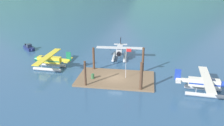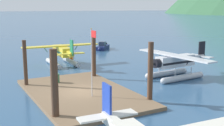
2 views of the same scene
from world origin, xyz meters
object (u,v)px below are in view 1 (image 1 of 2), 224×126
(seaplane_yellow_port_fwd, at_px, (49,61))
(seaplane_cream_stbd_aft, at_px, (204,84))
(flagpole, at_px, (127,59))
(boat_navy_open_west, at_px, (29,48))
(mooring_buoy, at_px, (44,63))
(seaplane_silver_bow_centre, at_px, (119,52))
(fuel_drum, at_px, (93,76))

(seaplane_yellow_port_fwd, xyz_separation_m, seaplane_cream_stbd_aft, (28.74, -6.23, 0.00))
(flagpole, xyz_separation_m, boat_navy_open_west, (-26.36, 14.22, -3.42))
(mooring_buoy, distance_m, seaplane_silver_bow_centre, 16.74)
(fuel_drum, bearing_deg, seaplane_cream_stbd_aft, -6.78)
(fuel_drum, height_order, mooring_buoy, fuel_drum)
(flagpole, bearing_deg, seaplane_cream_stbd_aft, -15.06)
(mooring_buoy, bearing_deg, flagpole, -15.01)
(seaplane_yellow_port_fwd, height_order, seaplane_cream_stbd_aft, same)
(fuel_drum, relative_size, seaplane_yellow_port_fwd, 0.08)
(fuel_drum, bearing_deg, seaplane_silver_bow_centre, 75.09)
(fuel_drum, height_order, boat_navy_open_west, boat_navy_open_west)
(fuel_drum, distance_m, seaplane_silver_bow_centre, 12.91)
(flagpole, xyz_separation_m, seaplane_cream_stbd_aft, (12.82, -3.45, -2.33))
(seaplane_cream_stbd_aft, xyz_separation_m, boat_navy_open_west, (-39.18, 17.67, -1.09))
(fuel_drum, distance_m, seaplane_cream_stbd_aft, 18.97)
(flagpole, relative_size, mooring_buoy, 8.57)
(mooring_buoy, height_order, seaplane_silver_bow_centre, seaplane_silver_bow_centre)
(flagpole, bearing_deg, seaplane_silver_bow_centre, 103.46)
(flagpole, bearing_deg, mooring_buoy, 164.99)
(seaplane_silver_bow_centre, bearing_deg, mooring_buoy, -157.53)
(fuel_drum, relative_size, mooring_buoy, 1.31)
(mooring_buoy, xyz_separation_m, seaplane_cream_stbd_aft, (30.93, -8.31, 1.24))
(seaplane_yellow_port_fwd, distance_m, boat_navy_open_west, 15.53)
(seaplane_cream_stbd_aft, bearing_deg, mooring_buoy, 164.97)
(flagpole, height_order, seaplane_silver_bow_centre, flagpole)
(mooring_buoy, distance_m, seaplane_cream_stbd_aft, 32.05)
(fuel_drum, bearing_deg, mooring_buoy, 153.39)
(fuel_drum, bearing_deg, flagpole, 11.40)
(mooring_buoy, distance_m, boat_navy_open_west, 12.48)
(mooring_buoy, xyz_separation_m, seaplane_silver_bow_centre, (15.42, 6.38, 1.24))
(flagpole, relative_size, seaplane_cream_stbd_aft, 0.55)
(fuel_drum, bearing_deg, seaplane_yellow_port_fwd, 158.08)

